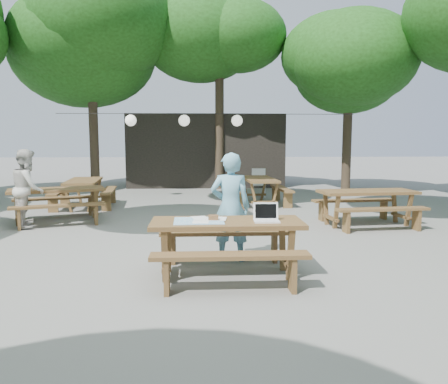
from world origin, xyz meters
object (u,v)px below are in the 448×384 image
woman (230,207)px  second_person (28,188)px  picnic_table_nw (57,205)px  main_picnic_table (227,247)px  plastic_chair (259,189)px

woman → second_person: bearing=-30.3°
picnic_table_nw → second_person: second_person is taller
main_picnic_table → plastic_chair: (1.53, 8.18, -0.13)m
picnic_table_nw → plastic_chair: (5.05, 4.08, -0.13)m
picnic_table_nw → second_person: bearing=-146.9°
main_picnic_table → woman: size_ratio=1.23×
plastic_chair → main_picnic_table: bearing=-95.3°
picnic_table_nw → woman: 4.95m
picnic_table_nw → second_person: 0.80m
picnic_table_nw → woman: bearing=-62.1°
woman → plastic_chair: woman is taller
second_person → plastic_chair: size_ratio=1.81×
picnic_table_nw → plastic_chair: bearing=19.6°
picnic_table_nw → plastic_chair: plastic_chair is taller
picnic_table_nw → plastic_chair: 6.50m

